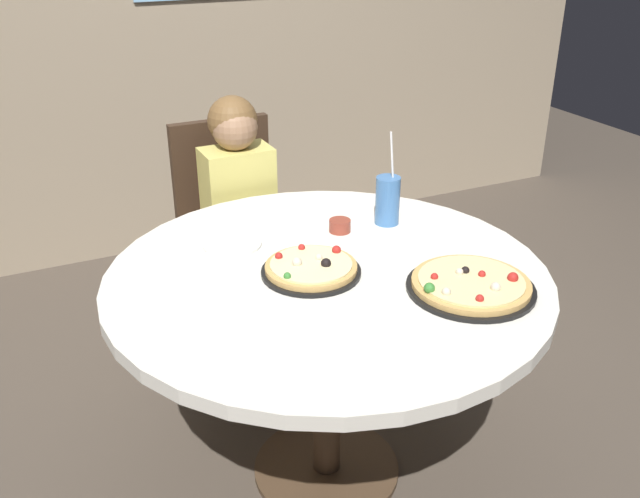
% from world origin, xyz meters
% --- Properties ---
extents(ground_plane, '(8.00, 8.00, 0.00)m').
position_xyz_m(ground_plane, '(0.00, 0.00, 0.00)').
color(ground_plane, '#4C4238').
extents(dining_table, '(1.28, 1.28, 0.75)m').
position_xyz_m(dining_table, '(0.00, 0.00, 0.66)').
color(dining_table, silver).
rests_on(dining_table, ground_plane).
extents(chair_wooden, '(0.40, 0.40, 0.95)m').
position_xyz_m(chair_wooden, '(-0.00, 0.89, 0.53)').
color(chair_wooden, '#382619').
rests_on(chair_wooden, ground_plane).
extents(diner_child, '(0.26, 0.41, 1.08)m').
position_xyz_m(diner_child, '(0.00, 0.71, 0.48)').
color(diner_child, '#3F4766').
rests_on(diner_child, ground_plane).
extents(pizza_veggie, '(0.35, 0.35, 0.05)m').
position_xyz_m(pizza_veggie, '(0.31, -0.26, 0.77)').
color(pizza_veggie, black).
rests_on(pizza_veggie, dining_table).
extents(pizza_cheese, '(0.29, 0.29, 0.05)m').
position_xyz_m(pizza_cheese, '(-0.05, 0.01, 0.77)').
color(pizza_cheese, black).
rests_on(pizza_cheese, dining_table).
extents(soda_cup, '(0.08, 0.08, 0.31)m').
position_xyz_m(soda_cup, '(0.33, 0.23, 0.83)').
color(soda_cup, '#3F72B2').
rests_on(soda_cup, dining_table).
extents(sauce_bowl, '(0.07, 0.07, 0.04)m').
position_xyz_m(sauce_bowl, '(0.16, 0.23, 0.77)').
color(sauce_bowl, brown).
rests_on(sauce_bowl, dining_table).
extents(plate_small, '(0.18, 0.18, 0.01)m').
position_xyz_m(plate_small, '(-0.19, 0.28, 0.76)').
color(plate_small, white).
rests_on(plate_small, dining_table).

